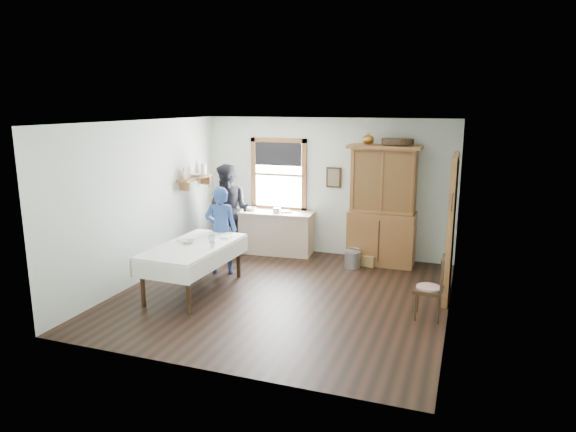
% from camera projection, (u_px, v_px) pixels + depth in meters
% --- Properties ---
extents(room, '(5.01, 5.01, 2.70)m').
position_uv_depth(room, '(283.00, 211.00, 7.84)').
color(room, black).
rests_on(room, ground).
extents(window, '(1.18, 0.07, 1.48)m').
position_uv_depth(window, '(279.00, 171.00, 10.37)').
color(window, white).
rests_on(window, room).
extents(doorway, '(0.09, 1.14, 2.22)m').
position_uv_depth(doorway, '(452.00, 224.00, 7.85)').
color(doorway, '#4A3C35').
rests_on(doorway, room).
extents(wall_shelf, '(0.24, 1.00, 0.44)m').
position_uv_depth(wall_shelf, '(196.00, 176.00, 9.98)').
color(wall_shelf, '#94612D').
rests_on(wall_shelf, room).
extents(framed_picture, '(0.30, 0.04, 0.40)m').
position_uv_depth(framed_picture, '(334.00, 178.00, 10.01)').
color(framed_picture, '#362413').
rests_on(framed_picture, room).
extents(rug_beater, '(0.01, 0.27, 0.27)m').
position_uv_depth(rug_beater, '(453.00, 194.00, 7.23)').
color(rug_beater, black).
rests_on(rug_beater, room).
extents(work_counter, '(1.53, 0.68, 0.85)m').
position_uv_depth(work_counter, '(276.00, 233.00, 10.30)').
color(work_counter, tan).
rests_on(work_counter, room).
extents(china_hutch, '(1.31, 0.62, 2.23)m').
position_uv_depth(china_hutch, '(383.00, 206.00, 9.48)').
color(china_hutch, '#94612D').
rests_on(china_hutch, room).
extents(dining_table, '(1.07, 1.96, 0.77)m').
position_uv_depth(dining_table, '(194.00, 268.00, 8.22)').
color(dining_table, white).
rests_on(dining_table, room).
extents(spindle_chair, '(0.45, 0.45, 0.92)m').
position_uv_depth(spindle_chair, '(429.00, 287.00, 7.16)').
color(spindle_chair, '#362413').
rests_on(spindle_chair, room).
extents(pail, '(0.33, 0.33, 0.31)m').
position_uv_depth(pail, '(353.00, 260.00, 9.43)').
color(pail, '#989CA0').
rests_on(pail, room).
extents(wicker_basket, '(0.39, 0.32, 0.20)m').
position_uv_depth(wicker_basket, '(368.00, 260.00, 9.59)').
color(wicker_basket, '#AB894D').
rests_on(wicker_basket, room).
extents(woman_blue, '(0.61, 0.49, 1.45)m').
position_uv_depth(woman_blue, '(221.00, 234.00, 9.02)').
color(woman_blue, navy).
rests_on(woman_blue, room).
extents(figure_dark, '(0.86, 0.70, 1.68)m').
position_uv_depth(figure_dark, '(229.00, 214.00, 10.12)').
color(figure_dark, black).
rests_on(figure_dark, room).
extents(table_cup_a, '(0.14, 0.14, 0.09)m').
position_uv_depth(table_cup_a, '(212.00, 238.00, 8.34)').
color(table_cup_a, silver).
rests_on(table_cup_a, dining_table).
extents(table_cup_b, '(0.10, 0.10, 0.09)m').
position_uv_depth(table_cup_b, '(212.00, 244.00, 8.00)').
color(table_cup_b, silver).
rests_on(table_cup_b, dining_table).
extents(table_bowl, '(0.29, 0.29, 0.06)m').
position_uv_depth(table_bowl, '(188.00, 242.00, 8.22)').
color(table_bowl, silver).
rests_on(table_bowl, dining_table).
extents(counter_book, '(0.27, 0.28, 0.02)m').
position_uv_depth(counter_book, '(281.00, 212.00, 10.19)').
color(counter_book, brown).
rests_on(counter_book, work_counter).
extents(counter_bowl, '(0.26, 0.26, 0.07)m').
position_uv_depth(counter_bowl, '(251.00, 209.00, 10.34)').
color(counter_bowl, silver).
rests_on(counter_bowl, work_counter).
extents(shelf_bowl, '(0.22, 0.22, 0.05)m').
position_uv_depth(shelf_bowl, '(196.00, 175.00, 9.99)').
color(shelf_bowl, silver).
rests_on(shelf_bowl, wall_shelf).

